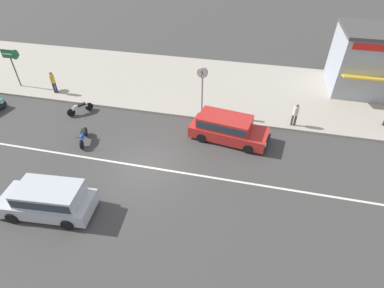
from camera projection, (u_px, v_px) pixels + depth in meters
The scene contains 12 objects.
ground_plane at pixel (146, 167), 16.71m from camera, with size 160.00×160.00×0.00m, color #423F3D.
lane_centre_stripe at pixel (146, 167), 16.71m from camera, with size 50.40×0.14×0.01m, color silver.
kerb_strip at pixel (189, 83), 24.61m from camera, with size 68.00×10.00×0.15m, color #ADA393.
minivan_red_1 at pixel (227, 127), 18.27m from camera, with size 5.03×2.55×1.56m.
minivan_silver_4 at pixel (48, 199), 13.78m from camera, with size 4.55×2.20×1.56m.
motorcycle_0 at pixel (80, 108), 20.87m from camera, with size 1.25×1.51×0.80m.
motorcycle_1 at pixel (83, 136), 18.26m from camera, with size 0.82×1.80×0.80m.
street_clock at pixel (202, 80), 19.19m from camera, with size 0.68×0.22×3.41m.
arrow_signboard at pixel (16, 56), 22.38m from camera, with size 1.56×0.72×3.01m.
pedestrian_near_clock at pixel (53, 81), 22.54m from camera, with size 0.34×0.34×1.72m.
pedestrian_by_shop at pixel (295, 113), 19.13m from camera, with size 0.34×0.34×1.59m.
shopfront_corner_warung at pixel (366, 60), 22.39m from camera, with size 4.50×5.53×4.58m.
Camera 1 is at (5.28, -11.45, 11.35)m, focal length 28.00 mm.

